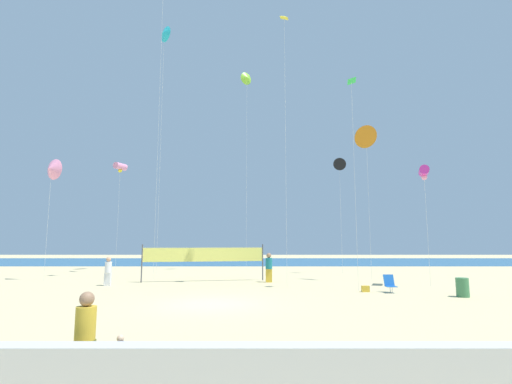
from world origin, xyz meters
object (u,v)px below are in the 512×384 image
(beachgoer_white_shirt, at_px, (109,270))
(beach_handbag, at_px, (366,289))
(kite_pink_delta, at_px, (52,169))
(kite_green_diamond, at_px, (352,86))
(toddler_figure, at_px, (121,356))
(folding_beach_chair, at_px, (391,283))
(kite_magenta_tube, at_px, (425,172))
(kite_lime_delta, at_px, (248,79))
(volleyball_net, at_px, (205,256))
(kite_black_delta, at_px, (340,165))
(kite_pink_tube, at_px, (121,167))
(beachgoer_teal_shirt, at_px, (270,267))
(kite_orange_delta, at_px, (367,137))
(kite_cyan_delta, at_px, (165,34))
(kite_yellow_diamond, at_px, (285,25))
(trash_barrel, at_px, (463,287))
(mother_figure, at_px, (86,333))

(beachgoer_white_shirt, bearing_deg, beach_handbag, -82.54)
(kite_pink_delta, xyz_separation_m, kite_green_diamond, (19.47, -4.99, 3.85))
(beach_handbag, distance_m, kite_pink_delta, 21.75)
(toddler_figure, relative_size, folding_beach_chair, 0.93)
(kite_magenta_tube, bearing_deg, kite_green_diamond, -159.37)
(kite_lime_delta, bearing_deg, volleyball_net, -106.97)
(folding_beach_chair, distance_m, kite_black_delta, 14.02)
(kite_pink_tube, xyz_separation_m, kite_black_delta, (19.80, -4.27, -0.66))
(beachgoer_teal_shirt, bearing_deg, kite_orange_delta, -50.74)
(volleyball_net, distance_m, kite_orange_delta, 13.61)
(kite_cyan_delta, bearing_deg, beach_handbag, -37.55)
(kite_yellow_diamond, bearing_deg, kite_pink_tube, 139.14)
(beach_handbag, xyz_separation_m, kite_pink_tube, (-18.50, 15.21, 9.44))
(kite_pink_tube, bearing_deg, folding_beach_chair, -38.08)
(beach_handbag, bearing_deg, kite_black_delta, 83.24)
(trash_barrel, height_order, kite_green_diamond, kite_green_diamond)
(folding_beach_chair, xyz_separation_m, volleyball_net, (-10.27, 5.51, 1.17))
(mother_figure, height_order, kite_magenta_tube, kite_magenta_tube)
(mother_figure, relative_size, kite_cyan_delta, 0.08)
(kite_orange_delta, bearing_deg, kite_lime_delta, 134.73)
(volleyball_net, relative_size, kite_orange_delta, 0.75)
(kite_pink_tube, bearing_deg, kite_cyan_delta, -44.05)
(mother_figure, distance_m, kite_magenta_tube, 20.86)
(toddler_figure, distance_m, kite_orange_delta, 22.45)
(beachgoer_white_shirt, xyz_separation_m, kite_pink_tube, (-4.10, 12.43, 8.70))
(kite_black_delta, bearing_deg, kite_lime_delta, 160.52)
(kite_cyan_delta, distance_m, kite_magenta_tube, 23.85)
(kite_lime_delta, bearing_deg, kite_magenta_tube, -46.21)
(beachgoer_white_shirt, xyz_separation_m, kite_green_diamond, (14.17, -2.22, 10.49))
(kite_cyan_delta, xyz_separation_m, kite_green_diamond, (13.28, -9.83, -8.84))
(volleyball_net, height_order, kite_magenta_tube, kite_magenta_tube)
(kite_lime_delta, distance_m, kite_yellow_diamond, 11.59)
(beachgoer_white_shirt, distance_m, kite_orange_delta, 18.68)
(kite_green_diamond, distance_m, kite_magenta_tube, 6.81)
(toddler_figure, bearing_deg, beachgoer_white_shirt, 125.13)
(trash_barrel, distance_m, kite_cyan_delta, 29.14)
(kite_pink_tube, bearing_deg, kite_green_diamond, -38.72)
(toddler_figure, distance_m, kite_magenta_tube, 20.51)
(kite_orange_delta, distance_m, kite_yellow_diamond, 9.16)
(beachgoer_white_shirt, height_order, beach_handbag, beachgoer_white_shirt)
(mother_figure, xyz_separation_m, beach_handbag, (8.86, 12.67, -0.71))
(mother_figure, bearing_deg, beachgoer_teal_shirt, 72.02)
(beachgoer_teal_shirt, height_order, kite_lime_delta, kite_lime_delta)
(toddler_figure, relative_size, beachgoer_teal_shirt, 0.44)
(beachgoer_teal_shirt, xyz_separation_m, kite_green_diamond, (4.59, -4.14, 10.40))
(kite_pink_delta, relative_size, kite_yellow_diamond, 0.49)
(trash_barrel, relative_size, kite_magenta_tube, 0.12)
(mother_figure, distance_m, kite_cyan_delta, 30.46)
(trash_barrel, xyz_separation_m, beach_handbag, (-4.05, 1.81, -0.28))
(beach_handbag, xyz_separation_m, kite_magenta_tube, (4.42, 2.31, 6.57))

